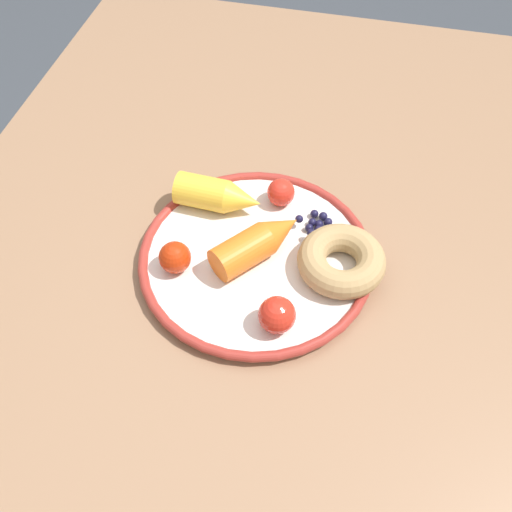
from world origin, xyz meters
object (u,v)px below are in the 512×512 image
object	(u,v)px
donut	(341,261)
tomato_mid	(277,315)
carrot_yellow	(219,195)
tomato_far	(278,192)
carrot_orange	(258,242)
tomato_near	(175,257)
dining_table	(266,292)
blueberry_pile	(319,228)
plate	(256,257)

from	to	relation	value
donut	tomato_mid	world-z (taller)	tomato_mid
carrot_yellow	tomato_far	distance (m)	0.08
carrot_orange	donut	xyz separation A→B (m)	(-0.00, -0.10, -0.00)
donut	tomato_near	world-z (taller)	tomato_near
carrot_orange	carrot_yellow	xyz separation A→B (m)	(0.06, 0.07, 0.00)
carrot_orange	tomato_far	xyz separation A→B (m)	(0.09, -0.01, -0.00)
carrot_yellow	tomato_near	distance (m)	0.11
dining_table	tomato_far	xyz separation A→B (m)	(0.08, 0.00, 0.11)
dining_table	carrot_yellow	bearing A→B (deg)	54.41
carrot_yellow	blueberry_pile	distance (m)	0.13
dining_table	blueberry_pile	world-z (taller)	blueberry_pile
blueberry_pile	donut	bearing A→B (deg)	-147.40
tomato_near	tomato_far	distance (m)	0.16
tomato_far	donut	bearing A→B (deg)	-134.16
carrot_orange	tomato_mid	world-z (taller)	same
carrot_orange	tomato_far	bearing A→B (deg)	-3.77
carrot_orange	donut	world-z (taller)	carrot_orange
dining_table	plate	world-z (taller)	plate
tomato_near	tomato_far	bearing A→B (deg)	-36.05
plate	tomato_far	world-z (taller)	tomato_far
dining_table	tomato_near	bearing A→B (deg)	117.55
plate	donut	bearing A→B (deg)	-88.32
carrot_yellow	dining_table	bearing A→B (deg)	-125.59
carrot_orange	donut	distance (m)	0.10
carrot_yellow	tomato_mid	world-z (taller)	same
dining_table	tomato_near	distance (m)	0.16
donut	plate	bearing A→B (deg)	91.68
carrot_yellow	tomato_far	size ratio (longest dim) A/B	3.13
dining_table	blueberry_pile	size ratio (longest dim) A/B	20.44
carrot_yellow	blueberry_pile	world-z (taller)	carrot_yellow
carrot_orange	carrot_yellow	bearing A→B (deg)	46.13
dining_table	carrot_yellow	world-z (taller)	carrot_yellow
plate	donut	size ratio (longest dim) A/B	2.75
dining_table	tomato_mid	xyz separation A→B (m)	(-0.10, -0.03, 0.12)
plate	tomato_near	distance (m)	0.10
dining_table	tomato_near	size ratio (longest dim) A/B	29.79
plate	carrot_yellow	world-z (taller)	carrot_yellow
carrot_yellow	tomato_near	bearing A→B (deg)	167.07
dining_table	donut	bearing A→B (deg)	-96.92
donut	carrot_yellow	bearing A→B (deg)	68.66
tomato_near	tomato_far	xyz separation A→B (m)	(0.13, -0.10, -0.00)
dining_table	carrot_orange	distance (m)	0.12
tomato_far	tomato_near	bearing A→B (deg)	143.95
tomato_near	tomato_mid	distance (m)	0.14
carrot_orange	tomato_mid	distance (m)	0.10
carrot_yellow	tomato_mid	distance (m)	0.19
plate	carrot_yellow	distance (m)	0.10
donut	blueberry_pile	xyz separation A→B (m)	(0.05, 0.03, -0.01)
donut	tomato_mid	xyz separation A→B (m)	(-0.09, 0.06, 0.00)
plate	tomato_near	xyz separation A→B (m)	(-0.04, 0.09, 0.02)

